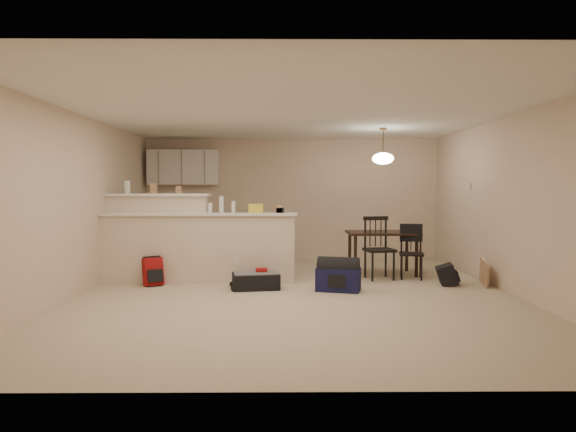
{
  "coord_description": "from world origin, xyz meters",
  "views": [
    {
      "loc": [
        -0.17,
        -7.12,
        1.46
      ],
      "look_at": [
        -0.1,
        0.7,
        1.05
      ],
      "focal_mm": 32.0,
      "sensor_mm": 36.0,
      "label": 1
    }
  ],
  "objects_px": {
    "dining_table": "(382,237)",
    "navy_duffel": "(338,279)",
    "pendant_lamp": "(383,158)",
    "black_daypack": "(447,275)",
    "dining_chair_near": "(379,248)",
    "dining_chair_far": "(411,252)",
    "suitcase": "(256,281)",
    "red_backpack": "(153,272)"
  },
  "relations": [
    {
      "from": "dining_chair_far",
      "to": "suitcase",
      "type": "bearing_deg",
      "value": -150.52
    },
    {
      "from": "pendant_lamp",
      "to": "black_daypack",
      "type": "xyz_separation_m",
      "value": [
        0.8,
        -1.0,
        -1.84
      ]
    },
    {
      "from": "pendant_lamp",
      "to": "navy_duffel",
      "type": "relative_size",
      "value": 1.01
    },
    {
      "from": "dining_chair_near",
      "to": "black_daypack",
      "type": "xyz_separation_m",
      "value": [
        0.94,
        -0.51,
        -0.36
      ]
    },
    {
      "from": "pendant_lamp",
      "to": "dining_chair_near",
      "type": "bearing_deg",
      "value": -105.74
    },
    {
      "from": "suitcase",
      "to": "dining_table",
      "type": "bearing_deg",
      "value": 22.05
    },
    {
      "from": "dining_chair_near",
      "to": "navy_duffel",
      "type": "xyz_separation_m",
      "value": [
        -0.76,
        -0.95,
        -0.34
      ]
    },
    {
      "from": "dining_chair_near",
      "to": "black_daypack",
      "type": "distance_m",
      "value": 1.12
    },
    {
      "from": "red_backpack",
      "to": "navy_duffel",
      "type": "xyz_separation_m",
      "value": [
        2.77,
        -0.44,
        -0.04
      ]
    },
    {
      "from": "pendant_lamp",
      "to": "navy_duffel",
      "type": "distance_m",
      "value": 2.49
    },
    {
      "from": "dining_table",
      "to": "suitcase",
      "type": "distance_m",
      "value": 2.51
    },
    {
      "from": "dining_table",
      "to": "dining_chair_far",
      "type": "xyz_separation_m",
      "value": [
        0.39,
        -0.46,
        -0.21
      ]
    },
    {
      "from": "pendant_lamp",
      "to": "black_daypack",
      "type": "relative_size",
      "value": 1.81
    },
    {
      "from": "suitcase",
      "to": "red_backpack",
      "type": "bearing_deg",
      "value": 160.97
    },
    {
      "from": "dining_chair_near",
      "to": "black_daypack",
      "type": "bearing_deg",
      "value": -39.43
    },
    {
      "from": "pendant_lamp",
      "to": "black_daypack",
      "type": "distance_m",
      "value": 2.24
    },
    {
      "from": "navy_duffel",
      "to": "black_daypack",
      "type": "xyz_separation_m",
      "value": [
        1.7,
        0.44,
        -0.02
      ]
    },
    {
      "from": "red_backpack",
      "to": "dining_chair_far",
      "type": "bearing_deg",
      "value": -23.42
    },
    {
      "from": "pendant_lamp",
      "to": "dining_chair_far",
      "type": "height_order",
      "value": "pendant_lamp"
    },
    {
      "from": "pendant_lamp",
      "to": "red_backpack",
      "type": "distance_m",
      "value": 4.2
    },
    {
      "from": "dining_table",
      "to": "black_daypack",
      "type": "relative_size",
      "value": 3.47
    },
    {
      "from": "black_daypack",
      "to": "dining_chair_far",
      "type": "bearing_deg",
      "value": 46.91
    },
    {
      "from": "dining_table",
      "to": "red_backpack",
      "type": "xyz_separation_m",
      "value": [
        -3.67,
        -1.0,
        -0.44
      ]
    },
    {
      "from": "dining_chair_far",
      "to": "black_daypack",
      "type": "bearing_deg",
      "value": -41.54
    },
    {
      "from": "dining_chair_near",
      "to": "suitcase",
      "type": "height_order",
      "value": "dining_chair_near"
    },
    {
      "from": "suitcase",
      "to": "red_backpack",
      "type": "relative_size",
      "value": 1.61
    },
    {
      "from": "suitcase",
      "to": "black_daypack",
      "type": "xyz_separation_m",
      "value": [
        2.89,
        0.27,
        0.04
      ]
    },
    {
      "from": "pendant_lamp",
      "to": "dining_table",
      "type": "bearing_deg",
      "value": 153.43
    },
    {
      "from": "dining_table",
      "to": "navy_duffel",
      "type": "relative_size",
      "value": 1.93
    },
    {
      "from": "dining_chair_near",
      "to": "navy_duffel",
      "type": "bearing_deg",
      "value": -139.53
    },
    {
      "from": "navy_duffel",
      "to": "dining_chair_far",
      "type": "bearing_deg",
      "value": 52.02
    },
    {
      "from": "dining_table",
      "to": "navy_duffel",
      "type": "bearing_deg",
      "value": -123.13
    },
    {
      "from": "dining_chair_far",
      "to": "suitcase",
      "type": "distance_m",
      "value": 2.63
    },
    {
      "from": "red_backpack",
      "to": "navy_duffel",
      "type": "relative_size",
      "value": 0.68
    },
    {
      "from": "dining_chair_near",
      "to": "red_backpack",
      "type": "bearing_deg",
      "value": 177.49
    },
    {
      "from": "dining_table",
      "to": "pendant_lamp",
      "type": "bearing_deg",
      "value": -27.59
    },
    {
      "from": "dining_chair_near",
      "to": "navy_duffel",
      "type": "relative_size",
      "value": 1.65
    },
    {
      "from": "red_backpack",
      "to": "navy_duffel",
      "type": "distance_m",
      "value": 2.8
    },
    {
      "from": "suitcase",
      "to": "pendant_lamp",
      "type": "bearing_deg",
      "value": 22.05
    },
    {
      "from": "red_backpack",
      "to": "black_daypack",
      "type": "xyz_separation_m",
      "value": [
        4.47,
        0.0,
        -0.06
      ]
    },
    {
      "from": "dining_table",
      "to": "pendant_lamp",
      "type": "height_order",
      "value": "pendant_lamp"
    },
    {
      "from": "red_backpack",
      "to": "black_daypack",
      "type": "height_order",
      "value": "red_backpack"
    }
  ]
}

